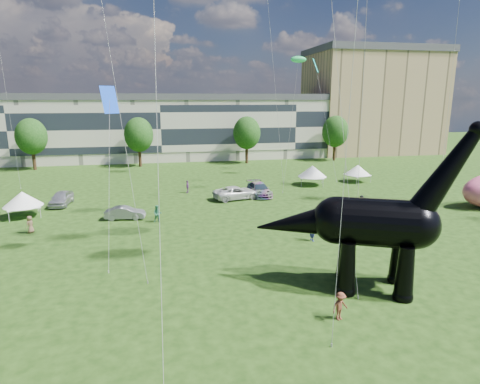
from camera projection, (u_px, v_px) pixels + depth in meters
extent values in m
plane|color=#16330C|center=(299.00, 295.00, 25.33)|extent=(220.00, 220.00, 0.00)
cube|color=beige|center=(161.00, 130.00, 81.69)|extent=(78.00, 11.00, 12.00)
cube|color=tan|center=(371.00, 104.00, 92.51)|extent=(28.00, 18.00, 22.00)
cylinder|color=#382314|center=(34.00, 161.00, 69.92)|extent=(0.56, 0.56, 3.20)
ellipsoid|color=#14380F|center=(31.00, 133.00, 68.85)|extent=(5.20, 5.20, 6.24)
cylinder|color=#382314|center=(140.00, 158.00, 73.33)|extent=(0.56, 0.56, 3.20)
ellipsoid|color=#14380F|center=(139.00, 132.00, 72.26)|extent=(5.20, 5.20, 6.24)
cylinder|color=#382314|center=(247.00, 155.00, 77.12)|extent=(0.56, 0.56, 3.20)
ellipsoid|color=#14380F|center=(247.00, 130.00, 76.05)|extent=(5.20, 5.20, 6.24)
cylinder|color=#382314|center=(334.00, 152.00, 80.53)|extent=(0.56, 0.56, 3.20)
ellipsoid|color=#14380F|center=(335.00, 129.00, 79.45)|extent=(5.20, 5.20, 6.24)
cone|color=black|center=(347.00, 268.00, 25.21)|extent=(1.57, 1.57, 3.44)
sphere|color=black|center=(346.00, 290.00, 25.56)|extent=(1.26, 1.26, 1.26)
cone|color=black|center=(346.00, 254.00, 27.61)|extent=(1.57, 1.57, 3.44)
sphere|color=black|center=(344.00, 274.00, 27.95)|extent=(1.26, 1.26, 1.26)
cone|color=black|center=(405.00, 274.00, 24.47)|extent=(1.57, 1.57, 3.44)
sphere|color=black|center=(403.00, 296.00, 24.81)|extent=(1.26, 1.26, 1.26)
cone|color=black|center=(399.00, 258.00, 26.86)|extent=(1.57, 1.57, 3.44)
sphere|color=black|center=(397.00, 279.00, 27.21)|extent=(1.26, 1.26, 1.26)
cylinder|color=black|center=(375.00, 222.00, 25.44)|extent=(5.65, 4.78, 3.09)
sphere|color=black|center=(336.00, 220.00, 25.96)|extent=(3.09, 3.09, 3.09)
sphere|color=black|center=(415.00, 225.00, 24.92)|extent=(2.98, 2.98, 2.98)
cone|color=black|center=(446.00, 174.00, 23.86)|extent=(4.64, 3.33, 6.07)
sphere|color=black|center=(478.00, 129.00, 22.97)|extent=(0.96, 0.96, 0.96)
cone|color=black|center=(299.00, 223.00, 26.56)|extent=(6.51, 4.66, 3.36)
imported|color=silver|center=(61.00, 198.00, 46.68)|extent=(2.27, 4.95, 1.64)
imported|color=slate|center=(125.00, 213.00, 41.26)|extent=(4.17, 1.83, 1.33)
imported|color=silver|center=(237.00, 193.00, 49.53)|extent=(6.25, 3.96, 1.61)
imported|color=#595960|center=(259.00, 189.00, 51.30)|extent=(2.57, 5.72, 1.63)
cube|color=white|center=(312.00, 177.00, 57.52)|extent=(4.12, 4.12, 0.13)
cone|color=white|center=(312.00, 171.00, 57.32)|extent=(5.22, 5.22, 1.61)
cylinder|color=#999999|center=(301.00, 183.00, 56.43)|extent=(0.06, 0.06, 1.18)
cylinder|color=#999999|center=(323.00, 183.00, 55.98)|extent=(0.06, 0.06, 1.18)
cylinder|color=#999999|center=(301.00, 179.00, 59.32)|extent=(0.06, 0.06, 1.18)
cylinder|color=#999999|center=(322.00, 179.00, 58.87)|extent=(0.06, 0.06, 1.18)
cube|color=white|center=(357.00, 175.00, 59.72)|extent=(3.61, 3.61, 0.12)
cone|color=white|center=(358.00, 170.00, 59.55)|extent=(4.57, 4.57, 1.46)
cylinder|color=#999999|center=(357.00, 181.00, 58.06)|extent=(0.06, 0.06, 1.07)
cylinder|color=#999999|center=(371.00, 179.00, 59.27)|extent=(0.06, 0.06, 1.07)
cylinder|color=#999999|center=(344.00, 178.00, 60.42)|extent=(0.06, 0.06, 1.07)
cylinder|color=#999999|center=(357.00, 176.00, 61.63)|extent=(0.06, 0.06, 1.07)
cube|color=white|center=(23.00, 206.00, 42.02)|extent=(3.92, 3.92, 0.12)
cone|color=white|center=(22.00, 199.00, 41.84)|extent=(4.96, 4.96, 1.54)
cylinder|color=#999999|center=(9.00, 217.00, 40.24)|extent=(0.06, 0.06, 1.13)
cylinder|color=#999999|center=(40.00, 213.00, 41.65)|extent=(0.06, 0.06, 1.13)
cylinder|color=#999999|center=(8.00, 210.00, 42.64)|extent=(0.06, 0.06, 1.13)
cylinder|color=#999999|center=(38.00, 207.00, 44.06)|extent=(0.06, 0.06, 1.13)
imported|color=olive|center=(337.00, 213.00, 40.53)|extent=(1.12, 0.65, 1.73)
imported|color=black|center=(361.00, 202.00, 45.11)|extent=(0.82, 1.54, 1.59)
imported|color=brown|center=(340.00, 306.00, 22.40)|extent=(1.21, 0.93, 1.65)
imported|color=#72387F|center=(187.00, 187.00, 52.98)|extent=(0.65, 1.03, 1.63)
imported|color=#2F7653|center=(157.00, 214.00, 40.15)|extent=(0.92, 0.74, 1.77)
imported|color=#2A2B9C|center=(312.00, 231.00, 34.91)|extent=(0.58, 0.75, 1.84)
imported|color=#A17450|center=(30.00, 224.00, 36.99)|extent=(0.81, 0.94, 1.63)
plane|color=#0CC1B1|center=(316.00, 65.00, 62.09)|extent=(1.74, 2.31, 2.02)
plane|color=blue|center=(110.00, 100.00, 30.21)|extent=(1.63, 1.82, 2.04)
ellipsoid|color=green|center=(299.00, 59.00, 51.57)|extent=(2.01, 2.26, 0.82)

